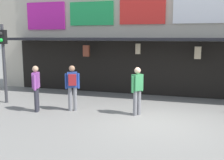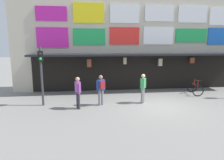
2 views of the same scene
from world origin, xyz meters
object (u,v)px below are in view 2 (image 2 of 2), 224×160
Objects in this scene: traffic_light_near at (41,67)px; pedestrian_in_yellow at (143,87)px; pedestrian_in_green at (101,88)px; pedestrian_in_blue at (78,91)px; bicycle_parked at (195,88)px.

pedestrian_in_yellow is at bearing -2.14° from traffic_light_near.
pedestrian_in_green is 1.00× the size of pedestrian_in_yellow.
pedestrian_in_green is 2.38m from pedestrian_in_yellow.
traffic_light_near is 1.90× the size of pedestrian_in_green.
pedestrian_in_yellow is (2.38, 0.14, -0.04)m from pedestrian_in_green.
pedestrian_in_yellow is 3.65m from pedestrian_in_blue.
traffic_light_near reaches higher than bicycle_parked.
pedestrian_in_yellow is at bearing 9.25° from pedestrian_in_blue.
pedestrian_in_yellow and pedestrian_in_blue have the same top height.
pedestrian_in_green is at bearing -6.20° from traffic_light_near.
traffic_light_near is 2.54× the size of bicycle_parked.
traffic_light_near reaches higher than pedestrian_in_green.
pedestrian_in_green is 1.00× the size of pedestrian_in_blue.
bicycle_parked is at bearing 14.96° from pedestrian_in_green.
traffic_light_near is 3.40m from pedestrian_in_green.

